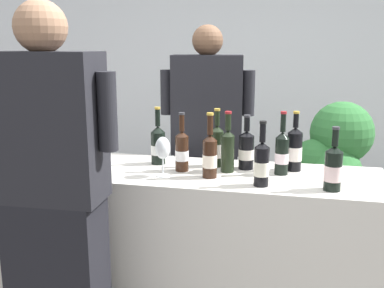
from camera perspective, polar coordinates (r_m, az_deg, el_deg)
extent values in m
cube|color=silver|center=(4.86, 6.29, 10.37)|extent=(8.00, 0.10, 2.80)
cube|color=beige|center=(2.55, -0.82, -13.55)|extent=(2.10, 0.59, 0.93)
cylinder|color=black|center=(2.43, 13.08, -0.97)|extent=(0.08, 0.08, 0.21)
cone|color=black|center=(2.41, 13.22, 1.75)|extent=(0.08, 0.08, 0.03)
cylinder|color=black|center=(2.40, 13.28, 2.97)|extent=(0.03, 0.03, 0.07)
cylinder|color=#B79333|center=(2.39, 13.34, 4.00)|extent=(0.03, 0.03, 0.01)
cylinder|color=silver|center=(2.43, 13.07, -1.21)|extent=(0.08, 0.08, 0.07)
cylinder|color=black|center=(2.15, 17.74, -3.36)|extent=(0.08, 0.08, 0.18)
cone|color=black|center=(2.12, 17.93, -0.63)|extent=(0.08, 0.08, 0.03)
cylinder|color=black|center=(2.11, 18.03, 0.76)|extent=(0.03, 0.03, 0.08)
cylinder|color=#333338|center=(2.10, 18.12, 1.97)|extent=(0.03, 0.03, 0.01)
cylinder|color=silver|center=(2.15, 17.73, -3.60)|extent=(0.08, 0.08, 0.07)
cylinder|color=black|center=(2.25, 2.31, -1.95)|extent=(0.07, 0.07, 0.19)
cone|color=black|center=(2.22, 2.34, 0.83)|extent=(0.07, 0.07, 0.03)
cylinder|color=black|center=(2.21, 2.35, 2.48)|extent=(0.03, 0.03, 0.10)
cylinder|color=#B79333|center=(2.20, 2.37, 3.90)|extent=(0.04, 0.04, 0.01)
cylinder|color=beige|center=(2.25, 2.31, -2.18)|extent=(0.07, 0.07, 0.07)
cylinder|color=black|center=(2.46, 3.22, -0.60)|extent=(0.07, 0.07, 0.20)
cone|color=black|center=(2.43, 3.25, 2.04)|extent=(0.07, 0.07, 0.03)
cylinder|color=black|center=(2.42, 3.27, 3.35)|extent=(0.03, 0.03, 0.08)
cylinder|color=#B79333|center=(2.41, 3.28, 4.46)|extent=(0.03, 0.03, 0.01)
cylinder|color=white|center=(2.46, 3.22, -0.83)|extent=(0.08, 0.08, 0.08)
cylinder|color=black|center=(2.51, -4.40, -0.53)|extent=(0.08, 0.08, 0.18)
cone|color=black|center=(2.49, -4.44, 1.91)|extent=(0.08, 0.08, 0.04)
cylinder|color=black|center=(2.47, -4.47, 3.41)|extent=(0.03, 0.03, 0.10)
cylinder|color=#B79333|center=(2.47, -4.49, 4.65)|extent=(0.03, 0.03, 0.01)
cylinder|color=silver|center=(2.51, -4.40, -0.73)|extent=(0.08, 0.08, 0.05)
cylinder|color=black|center=(2.14, 8.97, -2.92)|extent=(0.07, 0.07, 0.19)
cone|color=black|center=(2.11, 9.07, -0.11)|extent=(0.07, 0.07, 0.03)
cylinder|color=black|center=(2.10, 9.12, 1.43)|extent=(0.03, 0.03, 0.09)
cylinder|color=black|center=(2.09, 9.17, 2.79)|extent=(0.03, 0.03, 0.01)
cylinder|color=silver|center=(2.14, 8.96, -3.16)|extent=(0.07, 0.07, 0.07)
cylinder|color=black|center=(2.42, 7.02, -1.08)|extent=(0.08, 0.08, 0.18)
cone|color=black|center=(2.39, 7.08, 1.36)|extent=(0.08, 0.08, 0.03)
cylinder|color=black|center=(2.38, 7.12, 2.56)|extent=(0.03, 0.03, 0.08)
cylinder|color=#333338|center=(2.38, 7.15, 3.61)|extent=(0.04, 0.04, 0.01)
cylinder|color=silver|center=(2.42, 7.01, -1.29)|extent=(0.08, 0.08, 0.06)
cylinder|color=black|center=(2.36, -1.31, -1.24)|extent=(0.07, 0.07, 0.19)
cone|color=black|center=(2.34, -1.33, 1.34)|extent=(0.07, 0.07, 0.03)
cylinder|color=black|center=(2.33, -1.33, 2.74)|extent=(0.03, 0.03, 0.09)
cylinder|color=#333338|center=(2.32, -1.34, 3.95)|extent=(0.03, 0.03, 0.01)
cylinder|color=white|center=(2.36, -1.31, -1.46)|extent=(0.07, 0.07, 0.05)
cylinder|color=black|center=(2.35, 4.62, -1.28)|extent=(0.07, 0.07, 0.20)
cone|color=black|center=(2.33, 4.67, 1.43)|extent=(0.07, 0.07, 0.03)
cylinder|color=black|center=(2.31, 4.69, 2.86)|extent=(0.03, 0.03, 0.09)
cylinder|color=maroon|center=(2.31, 4.71, 4.08)|extent=(0.04, 0.04, 0.01)
cylinder|color=black|center=(2.35, 11.51, -1.56)|extent=(0.07, 0.07, 0.19)
cone|color=black|center=(2.32, 11.63, 1.14)|extent=(0.07, 0.07, 0.03)
cylinder|color=black|center=(2.31, 11.70, 2.69)|extent=(0.03, 0.03, 0.09)
cylinder|color=maroon|center=(2.30, 11.76, 4.00)|extent=(0.03, 0.03, 0.01)
cylinder|color=silver|center=(2.35, 11.50, -1.79)|extent=(0.07, 0.07, 0.06)
cylinder|color=silver|center=(2.29, -3.75, -4.10)|extent=(0.07, 0.07, 0.00)
cylinder|color=silver|center=(2.28, -3.77, -2.93)|extent=(0.01, 0.01, 0.09)
ellipsoid|color=silver|center=(2.26, -3.80, -0.51)|extent=(0.08, 0.08, 0.12)
ellipsoid|color=maroon|center=(2.26, -3.80, -1.01)|extent=(0.06, 0.06, 0.04)
cylinder|color=silver|center=(2.55, -19.38, -0.83)|extent=(0.21, 0.21, 0.20)
torus|color=silver|center=(2.53, -19.55, 1.44)|extent=(0.22, 0.22, 0.01)
cube|color=black|center=(3.05, 1.86, -9.24)|extent=(0.43, 0.29, 0.90)
cube|color=black|center=(2.86, 1.97, 5.14)|extent=(0.47, 0.29, 0.63)
sphere|color=brown|center=(2.83, 2.03, 13.23)|extent=(0.20, 0.20, 0.20)
cylinder|color=black|center=(2.85, 7.31, 6.54)|extent=(0.08, 0.08, 0.29)
cylinder|color=black|center=(2.88, -3.30, 6.69)|extent=(0.08, 0.08, 0.29)
cube|color=black|center=(1.97, -18.11, 2.00)|extent=(0.47, 0.26, 0.64)
sphere|color=#8C664C|center=(1.94, -18.98, 14.15)|extent=(0.22, 0.22, 0.22)
cylinder|color=black|center=(1.84, -10.87, 4.12)|extent=(0.08, 0.08, 0.33)
cylinder|color=brown|center=(3.47, 16.62, -13.17)|extent=(0.32, 0.32, 0.22)
sphere|color=#2D6B33|center=(3.20, 17.18, -3.87)|extent=(0.46, 0.46, 0.46)
sphere|color=#2D6B33|center=(3.30, 15.38, -3.51)|extent=(0.38, 0.38, 0.38)
sphere|color=#2D6B33|center=(3.18, 18.06, -4.12)|extent=(0.28, 0.28, 0.28)
sphere|color=#2D6B33|center=(3.24, 18.78, 1.40)|extent=(0.44, 0.44, 0.44)
sphere|color=#2D6B33|center=(3.17, 15.57, -2.35)|extent=(0.33, 0.33, 0.33)
sphere|color=#2D6B33|center=(3.41, 16.73, -5.55)|extent=(0.43, 0.43, 0.43)
cylinder|color=#4C3823|center=(3.31, 17.08, -6.76)|extent=(0.05, 0.05, 0.60)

